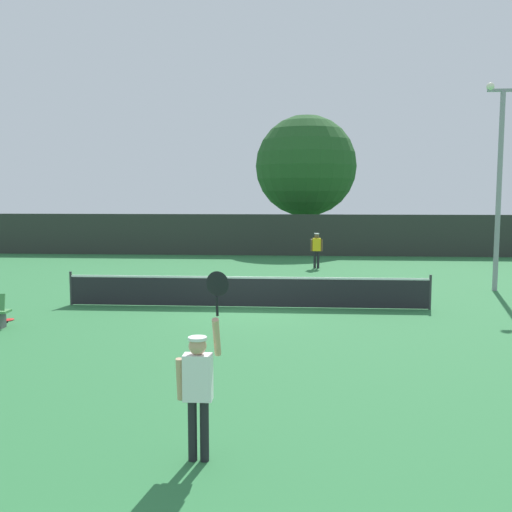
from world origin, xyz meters
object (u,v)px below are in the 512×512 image
at_px(tennis_ball, 295,306).
at_px(parked_car_mid, 240,232).
at_px(spare_racket, 8,320).
at_px(player_receiving, 317,247).
at_px(player_serving, 199,379).
at_px(parked_car_far, 368,235).
at_px(large_tree, 306,166).
at_px(light_pole, 500,173).
at_px(parked_car_near, 147,234).

relative_size(tennis_ball, parked_car_mid, 0.02).
relative_size(tennis_ball, spare_racket, 0.13).
bearing_deg(player_receiving, player_serving, 83.68).
relative_size(spare_racket, parked_car_far, 0.12).
bearing_deg(large_tree, tennis_ball, -91.83).
height_order(player_receiving, parked_car_mid, parked_car_mid).
height_order(player_serving, large_tree, large_tree).
bearing_deg(player_receiving, parked_car_mid, -70.65).
relative_size(light_pole, parked_car_far, 1.76).
height_order(player_serving, tennis_ball, player_serving).
xyz_separation_m(spare_racket, parked_car_near, (-1.96, 23.09, 0.76)).
distance_m(light_pole, parked_car_near, 24.42).
bearing_deg(player_receiving, large_tree, -87.95).
distance_m(player_receiving, spare_racket, 15.07).
bearing_deg(large_tree, light_pole, -67.71).
height_order(tennis_ball, large_tree, large_tree).
relative_size(player_serving, tennis_ball, 37.25).
distance_m(player_receiving, parked_car_far, 12.39).
xyz_separation_m(spare_racket, parked_car_far, (12.78, 23.85, 0.76)).
relative_size(large_tree, parked_car_near, 1.95).
distance_m(player_serving, large_tree, 30.79).
relative_size(tennis_ball, large_tree, 0.01).
distance_m(parked_car_near, parked_car_mid, 6.72).
xyz_separation_m(light_pole, parked_car_near, (-17.21, 16.98, -3.48)).
bearing_deg(parked_car_mid, parked_car_near, -158.04).
relative_size(player_receiving, parked_car_near, 0.38).
bearing_deg(player_receiving, spare_racket, 53.31).
height_order(player_serving, light_pole, light_pole).
relative_size(parked_car_near, parked_car_mid, 1.00).
bearing_deg(tennis_ball, parked_car_mid, 99.51).
xyz_separation_m(player_receiving, tennis_ball, (-1.00, -9.48, -0.98)).
distance_m(tennis_ball, large_tree, 20.42).
bearing_deg(light_pole, player_serving, -120.83).
relative_size(light_pole, large_tree, 0.88).
height_order(light_pole, parked_car_near, light_pole).
height_order(player_receiving, parked_car_near, parked_car_near).
xyz_separation_m(spare_racket, large_tree, (8.61, 22.31, 5.22)).
height_order(parked_car_near, parked_car_mid, same).
bearing_deg(parked_car_near, parked_car_mid, 21.99).
bearing_deg(tennis_ball, light_pole, 25.94).
height_order(parked_car_mid, parked_car_far, same).
distance_m(player_receiving, large_tree, 11.10).
height_order(large_tree, parked_car_mid, large_tree).
xyz_separation_m(large_tree, parked_car_far, (4.17, 1.54, -4.46)).
height_order(large_tree, parked_car_far, large_tree).
xyz_separation_m(light_pole, parked_car_mid, (-11.21, 20.00, -3.48)).
bearing_deg(parked_car_far, player_receiving, -108.20).
distance_m(player_receiving, light_pole, 9.23).
xyz_separation_m(player_receiving, light_pole, (6.27, -5.94, 3.24)).
relative_size(parked_car_mid, parked_car_far, 1.03).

